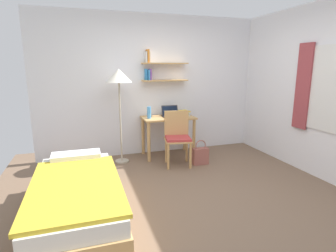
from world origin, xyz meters
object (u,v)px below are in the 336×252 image
desk_chair (177,136)px  water_bottle (149,113)px  handbag (200,156)px  book_stack (184,113)px  bed (77,199)px  desk (168,125)px  laptop (170,114)px  standing_lamp (119,80)px

desk_chair → water_bottle: size_ratio=4.30×
desk_chair → handbag: (0.38, -0.13, -0.35)m
handbag → book_stack: bearing=94.5°
bed → desk: desk is taller
desk → water_bottle: (-0.37, -0.04, 0.26)m
desk → laptop: (0.06, 0.04, 0.20)m
laptop → handbag: bearing=-64.2°
book_stack → standing_lamp: bearing=-174.1°
standing_lamp → handbag: (1.28, -0.54, -1.29)m
bed → water_bottle: water_bottle is taller
laptop → desk_chair: bearing=-95.5°
desk → laptop: 0.21m
bed → desk_chair: (1.64, 1.29, 0.27)m
standing_lamp → handbag: standing_lamp is taller
bed → desk: (1.63, 1.79, 0.36)m
desk_chair → standing_lamp: (-0.90, 0.41, 0.93)m
water_bottle → bed: bearing=-125.7°
desk → book_stack: (0.33, 0.04, 0.20)m
desk_chair → handbag: bearing=-19.5°
bed → book_stack: 2.74m
desk → book_stack: bearing=6.6°
desk_chair → laptop: laptop is taller
desk_chair → book_stack: (0.32, 0.54, 0.29)m
bed → standing_lamp: bearing=66.7°
bed → desk: bearing=47.8°
desk → handbag: size_ratio=2.21×
standing_lamp → laptop: 1.16m
desk_chair → laptop: 0.61m
book_stack → handbag: (0.05, -0.67, -0.64)m
standing_lamp → laptop: size_ratio=5.05×
desk_chair → laptop: bearing=84.5°
bed → standing_lamp: standing_lamp is taller
standing_lamp → handbag: bearing=-23.0°
laptop → book_stack: bearing=-0.1°
water_bottle → book_stack: size_ratio=0.87×
bed → laptop: size_ratio=5.92×
water_bottle → book_stack: (0.70, 0.08, -0.06)m
desk → book_stack: 0.39m
water_bottle → handbag: bearing=-38.1°
desk_chair → standing_lamp: bearing=155.5°
handbag → water_bottle: bearing=141.9°
desk_chair → laptop: (0.05, 0.54, 0.29)m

